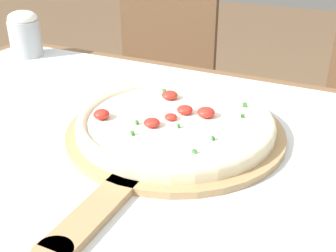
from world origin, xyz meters
The scene contains 6 objects.
dining_table centered at (0.00, 0.00, 0.63)m, with size 1.38×0.95×0.72m.
towel_cloth centered at (0.00, 0.00, 0.73)m, with size 1.30×0.87×0.00m.
pizza_peel centered at (0.01, 0.09, 0.73)m, with size 0.38×0.55×0.01m.
pizza centered at (0.01, 0.11, 0.75)m, with size 0.35×0.35×0.04m.
chair_left centered at (-0.40, 0.86, 0.53)m, with size 0.43×0.43×0.91m.
flour_cup centered at (-0.55, 0.35, 0.79)m, with size 0.08×0.08×0.12m.
Camera 1 is at (0.28, -0.49, 1.08)m, focal length 45.00 mm.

